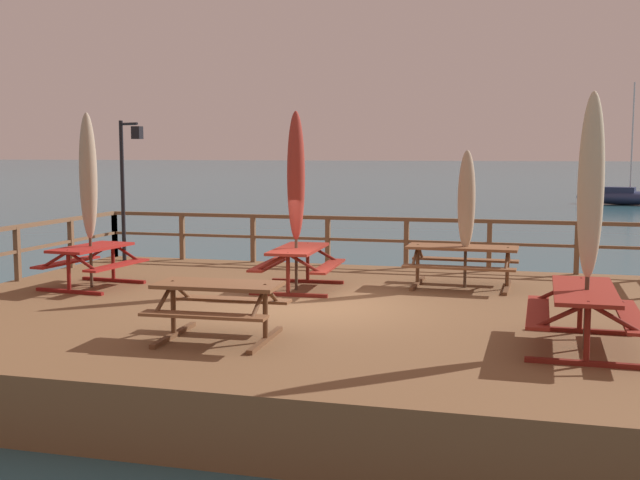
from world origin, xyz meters
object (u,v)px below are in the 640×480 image
object	(u,v)px
picnic_table_front_left	(219,299)
patio_umbrella_tall_back_right	(88,177)
patio_umbrella_tall_mid_right	(466,201)
picnic_table_mid_left	(462,257)
picnic_table_front_right	(92,258)
picnic_table_mid_right	(298,259)
picnic_table_back_right	(584,304)
patio_umbrella_short_front	(591,187)
sailboat_distant	(624,197)
patio_umbrella_short_mid	(296,177)
lamp_post_hooked	(128,169)

from	to	relation	value
picnic_table_front_left	patio_umbrella_tall_back_right	distance (m)	5.24
patio_umbrella_tall_mid_right	patio_umbrella_tall_back_right	distance (m)	6.92
picnic_table_mid_left	picnic_table_front_right	distance (m)	6.84
picnic_table_front_left	picnic_table_mid_right	bearing A→B (deg)	91.36
picnic_table_back_right	patio_umbrella_short_front	distance (m)	1.49
sailboat_distant	picnic_table_front_left	bearing A→B (deg)	-102.33
patio_umbrella_short_mid	patio_umbrella_tall_mid_right	bearing A→B (deg)	19.30
picnic_table_back_right	patio_umbrella_tall_mid_right	distance (m)	4.70
picnic_table_mid_left	lamp_post_hooked	distance (m)	7.96
picnic_table_back_right	lamp_post_hooked	bearing A→B (deg)	148.81
picnic_table_mid_right	patio_umbrella_short_front	size ratio (longest dim) A/B	0.58
patio_umbrella_short_front	lamp_post_hooked	size ratio (longest dim) A/B	1.01
picnic_table_front_right	patio_umbrella_tall_back_right	size ratio (longest dim) A/B	0.56
picnic_table_mid_right	patio_umbrella_tall_mid_right	world-z (taller)	patio_umbrella_tall_mid_right
picnic_table_mid_left	sailboat_distant	xyz separation A→B (m)	(6.89, 39.12, -0.90)
picnic_table_front_right	patio_umbrella_short_mid	size ratio (longest dim) A/B	0.56
picnic_table_back_right	patio_umbrella_short_front	size ratio (longest dim) A/B	0.66
picnic_table_mid_left	picnic_table_front_left	distance (m)	5.73
picnic_table_mid_right	patio_umbrella_short_front	bearing A→B (deg)	-34.43
picnic_table_mid_left	patio_umbrella_tall_back_right	bearing A→B (deg)	-164.83
patio_umbrella_tall_mid_right	patio_umbrella_tall_back_right	world-z (taller)	patio_umbrella_tall_back_right
patio_umbrella_tall_back_right	picnic_table_front_right	bearing A→B (deg)	21.16
patio_umbrella_tall_back_right	lamp_post_hooked	world-z (taller)	patio_umbrella_tall_back_right
picnic_table_mid_right	patio_umbrella_tall_mid_right	xyz separation A→B (m)	(2.92, 0.98, 1.05)
patio_umbrella_tall_mid_right	patio_umbrella_short_mid	bearing A→B (deg)	-160.70
patio_umbrella_short_front	sailboat_distant	size ratio (longest dim) A/B	0.42
picnic_table_front_left	sailboat_distant	distance (m)	45.19
patio_umbrella_short_front	patio_umbrella_short_mid	bearing A→B (deg)	146.14
picnic_table_back_right	sailboat_distant	bearing A→B (deg)	83.44
picnic_table_front_left	patio_umbrella_short_mid	xyz separation A→B (m)	(-0.12, 3.96, 1.50)
picnic_table_mid_left	picnic_table_front_right	world-z (taller)	same
picnic_table_mid_right	patio_umbrella_short_front	distance (m)	5.99
patio_umbrella_tall_back_right	patio_umbrella_short_mid	bearing A→B (deg)	11.14
patio_umbrella_short_mid	patio_umbrella_tall_back_right	world-z (taller)	patio_umbrella_short_mid
patio_umbrella_tall_back_right	lamp_post_hooked	distance (m)	3.50
picnic_table_mid_right	picnic_table_front_left	world-z (taller)	same
sailboat_distant	picnic_table_mid_left	bearing A→B (deg)	-99.98
patio_umbrella_short_front	patio_umbrella_tall_back_right	xyz separation A→B (m)	(-8.54, 2.49, -0.02)
picnic_table_front_left	picnic_table_mid_left	bearing A→B (deg)	61.18
picnic_table_front_left	patio_umbrella_tall_mid_right	xyz separation A→B (m)	(2.82, 4.99, 1.06)
patio_umbrella_tall_mid_right	picnic_table_mid_left	bearing A→B (deg)	155.90
picnic_table_mid_right	patio_umbrella_tall_back_right	world-z (taller)	patio_umbrella_tall_back_right
patio_umbrella_short_front	lamp_post_hooked	world-z (taller)	patio_umbrella_short_front
picnic_table_back_right	picnic_table_mid_right	size ratio (longest dim) A/B	1.14
patio_umbrella_tall_mid_right	sailboat_distant	distance (m)	39.79
picnic_table_front_right	lamp_post_hooked	world-z (taller)	lamp_post_hooked
picnic_table_mid_right	patio_umbrella_tall_mid_right	size ratio (longest dim) A/B	0.75
picnic_table_front_right	sailboat_distant	distance (m)	43.09
picnic_table_front_right	picnic_table_mid_right	bearing A→B (deg)	11.83
picnic_table_mid_left	sailboat_distant	size ratio (longest dim) A/B	0.26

